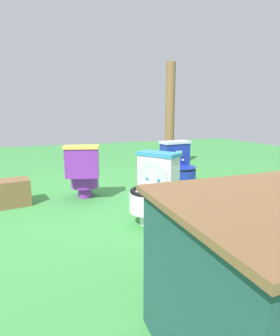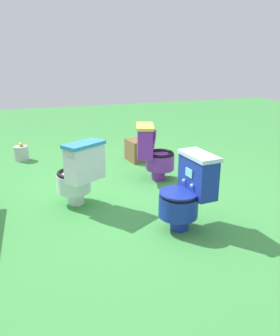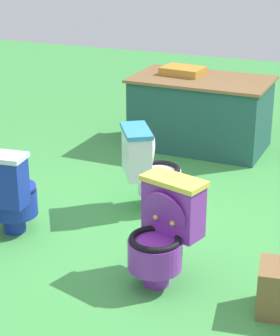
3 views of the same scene
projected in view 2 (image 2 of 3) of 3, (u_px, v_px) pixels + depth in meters
ground at (126, 193)px, 4.18m from camera, size 14.00×14.00×0.00m
toilet_white at (79, 173)px, 3.75m from camera, size 0.63×0.60×0.73m
toilet_blue at (187, 192)px, 3.27m from camera, size 0.45×0.53×0.73m
toilet_purple at (153, 152)px, 4.52m from camera, size 0.53×0.59×0.73m
small_crate at (138, 150)px, 5.38m from camera, size 0.40×0.35×0.33m
lemon_bucket at (21, 153)px, 5.40m from camera, size 0.22×0.22×0.28m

